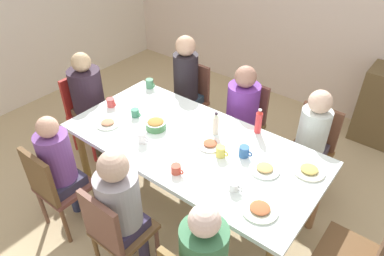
% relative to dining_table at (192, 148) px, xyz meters
% --- Properties ---
extents(ground_plane, '(7.15, 7.15, 0.00)m').
position_rel_dining_table_xyz_m(ground_plane, '(0.00, 0.00, -0.70)').
color(ground_plane, tan).
extents(wall_back, '(6.20, 0.12, 2.60)m').
position_rel_dining_table_xyz_m(wall_back, '(0.00, 2.52, 0.60)').
color(wall_back, beige).
rests_on(wall_back, ground_plane).
extents(dining_table, '(2.24, 1.09, 0.77)m').
position_rel_dining_table_xyz_m(dining_table, '(0.00, 0.00, 0.00)').
color(dining_table, white).
rests_on(dining_table, ground_plane).
extents(chair_0, '(0.40, 0.40, 0.90)m').
position_rel_dining_table_xyz_m(chair_0, '(-0.75, 0.92, -0.19)').
color(chair_0, brown).
rests_on(chair_0, ground_plane).
extents(person_0, '(0.30, 0.30, 1.28)m').
position_rel_dining_table_xyz_m(person_0, '(-0.75, 0.83, 0.06)').
color(person_0, '#342E44').
rests_on(person_0, ground_plane).
extents(chair_1, '(0.40, 0.40, 0.90)m').
position_rel_dining_table_xyz_m(chair_1, '(0.00, 0.92, -0.19)').
color(chair_1, brown).
rests_on(chair_1, ground_plane).
extents(person_1, '(0.33, 0.33, 1.16)m').
position_rel_dining_table_xyz_m(person_1, '(-0.00, 0.83, 0.01)').
color(person_1, '#323B50').
rests_on(person_1, ground_plane).
extents(chair_2, '(0.40, 0.40, 0.90)m').
position_rel_dining_table_xyz_m(chair_2, '(1.50, 0.00, -0.19)').
color(chair_2, brown).
rests_on(chair_2, ground_plane).
extents(chair_3, '(0.40, 0.40, 0.90)m').
position_rel_dining_table_xyz_m(chair_3, '(-1.50, 0.00, -0.19)').
color(chair_3, '#AE2F2A').
rests_on(chair_3, ground_plane).
extents(person_3, '(0.34, 0.34, 1.21)m').
position_rel_dining_table_xyz_m(person_3, '(-1.41, 0.00, 0.03)').
color(person_3, '#555245').
rests_on(person_3, ground_plane).
extents(chair_4, '(0.40, 0.40, 0.90)m').
position_rel_dining_table_xyz_m(chair_4, '(-0.75, -0.92, -0.19)').
color(chair_4, brown).
rests_on(chair_4, ground_plane).
extents(person_4, '(0.30, 0.30, 1.16)m').
position_rel_dining_table_xyz_m(person_4, '(-0.75, -0.83, -0.02)').
color(person_4, '#2C3253').
rests_on(person_4, ground_plane).
extents(chair_6, '(0.40, 0.40, 0.90)m').
position_rel_dining_table_xyz_m(chair_6, '(0.00, -0.92, -0.19)').
color(chair_6, brown).
rests_on(chair_6, ground_plane).
extents(person_6, '(0.31, 0.31, 1.20)m').
position_rel_dining_table_xyz_m(person_6, '(0.00, -0.83, 0.03)').
color(person_6, '#33364B').
rests_on(person_6, ground_plane).
extents(chair_7, '(0.40, 0.40, 0.90)m').
position_rel_dining_table_xyz_m(chair_7, '(0.75, 0.92, -0.19)').
color(chair_7, brown).
rests_on(chair_7, ground_plane).
extents(person_7, '(0.30, 0.30, 1.16)m').
position_rel_dining_table_xyz_m(person_7, '(0.75, 0.83, -0.01)').
color(person_7, '#3C4342').
rests_on(person_7, ground_plane).
extents(plate_0, '(0.22, 0.22, 0.04)m').
position_rel_dining_table_xyz_m(plate_0, '(-0.77, -0.27, 0.08)').
color(plate_0, white).
rests_on(plate_0, dining_table).
extents(plate_1, '(0.25, 0.25, 0.04)m').
position_rel_dining_table_xyz_m(plate_1, '(0.94, 0.27, 0.08)').
color(plate_1, silver).
rests_on(plate_1, dining_table).
extents(plate_2, '(0.21, 0.21, 0.04)m').
position_rel_dining_table_xyz_m(plate_2, '(0.15, 0.06, 0.08)').
color(plate_2, white).
rests_on(plate_2, dining_table).
extents(plate_3, '(0.26, 0.26, 0.04)m').
position_rel_dining_table_xyz_m(plate_3, '(0.84, -0.31, 0.08)').
color(plate_3, silver).
rests_on(plate_3, dining_table).
extents(plate_4, '(0.24, 0.24, 0.04)m').
position_rel_dining_table_xyz_m(plate_4, '(0.66, 0.07, 0.08)').
color(plate_4, white).
rests_on(plate_4, dining_table).
extents(bowl_0, '(0.18, 0.18, 0.09)m').
position_rel_dining_table_xyz_m(bowl_0, '(-0.38, -0.04, 0.11)').
color(bowl_0, '#427C48').
rests_on(bowl_0, dining_table).
extents(cup_0, '(0.11, 0.08, 0.07)m').
position_rel_dining_table_xyz_m(cup_0, '(0.59, -0.26, 0.11)').
color(cup_0, white).
rests_on(cup_0, dining_table).
extents(cup_1, '(0.11, 0.08, 0.07)m').
position_rel_dining_table_xyz_m(cup_1, '(0.14, -0.38, 0.11)').
color(cup_1, '#C54937').
rests_on(cup_1, dining_table).
extents(cup_2, '(0.11, 0.08, 0.10)m').
position_rel_dining_table_xyz_m(cup_2, '(-0.33, -0.26, 0.12)').
color(cup_2, white).
rests_on(cup_2, dining_table).
extents(cup_3, '(0.11, 0.07, 0.08)m').
position_rel_dining_table_xyz_m(cup_3, '(-0.67, -0.02, 0.11)').
color(cup_3, '#3F8767').
rests_on(cup_3, dining_table).
extents(cup_4, '(0.11, 0.08, 0.08)m').
position_rel_dining_table_xyz_m(cup_4, '(-0.99, -0.04, 0.11)').
color(cup_4, '#CA4746').
rests_on(cup_4, dining_table).
extents(cup_5, '(0.12, 0.08, 0.09)m').
position_rel_dining_table_xyz_m(cup_5, '(0.45, 0.12, 0.12)').
color(cup_5, '#3162A6').
rests_on(cup_5, dining_table).
extents(cup_6, '(0.12, 0.08, 0.10)m').
position_rel_dining_table_xyz_m(cup_6, '(-0.94, 0.47, 0.12)').
color(cup_6, '#4C8A63').
rests_on(cup_6, dining_table).
extents(cup_7, '(0.11, 0.08, 0.09)m').
position_rel_dining_table_xyz_m(cup_7, '(0.30, 0.00, 0.12)').
color(cup_7, '#DCCB53').
rests_on(cup_7, dining_table).
extents(bottle_0, '(0.06, 0.06, 0.24)m').
position_rel_dining_table_xyz_m(bottle_0, '(0.37, 0.48, 0.18)').
color(bottle_0, red).
rests_on(bottle_0, dining_table).
extents(bottle_1, '(0.06, 0.06, 0.21)m').
position_rel_dining_table_xyz_m(bottle_1, '(0.08, 0.23, 0.17)').
color(bottle_1, silver).
rests_on(bottle_1, dining_table).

